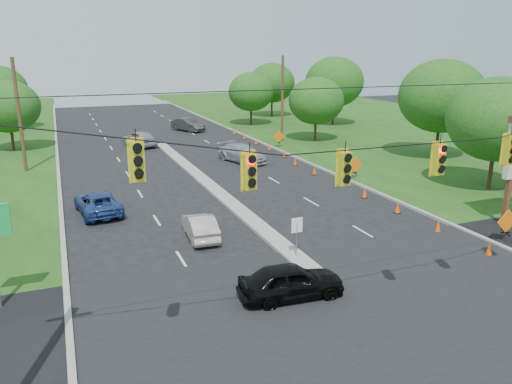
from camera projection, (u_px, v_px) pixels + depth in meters
name	position (u px, v px, depth m)	size (l,w,h in m)	color
ground	(370.00, 321.00, 17.99)	(160.00, 160.00, 0.00)	black
cross_street	(370.00, 321.00, 17.99)	(160.00, 14.00, 0.02)	black
curb_left	(58.00, 169.00, 41.21)	(0.25, 110.00, 0.16)	gray
curb_right	(281.00, 152.00, 48.40)	(0.25, 110.00, 0.16)	gray
median	(206.00, 184.00, 36.76)	(1.00, 34.00, 0.18)	gray
median_sign	(297.00, 230.00, 22.95)	(0.55, 0.06, 2.05)	gray
signal_span	(396.00, 197.00, 15.72)	(25.60, 0.32, 9.00)	#422D1C
utility_pole_far_left	(19.00, 116.00, 39.14)	(0.28, 0.28, 9.00)	#422D1C
utility_pole_far_right	(282.00, 100.00, 52.50)	(0.28, 0.28, 9.00)	#422D1C
cone_0	(489.00, 249.00, 23.68)	(0.32, 0.32, 0.70)	#F74B08
cone_1	(438.00, 226.00, 26.81)	(0.32, 0.32, 0.70)	#F74B08
cone_2	(397.00, 208.00, 29.94)	(0.32, 0.32, 0.70)	#F74B08
cone_3	(365.00, 193.00, 33.07)	(0.32, 0.32, 0.70)	#F74B08
cone_4	(337.00, 181.00, 36.20)	(0.32, 0.32, 0.70)	#F74B08
cone_5	(315.00, 170.00, 39.32)	(0.32, 0.32, 0.70)	#F74B08
cone_6	(295.00, 162.00, 42.45)	(0.32, 0.32, 0.70)	#F74B08
cone_7	(284.00, 153.00, 45.80)	(0.32, 0.32, 0.70)	#F74B08
cone_8	(269.00, 147.00, 48.93)	(0.32, 0.32, 0.70)	#F74B08
cone_9	(256.00, 141.00, 52.06)	(0.32, 0.32, 0.70)	#F74B08
cone_10	(244.00, 136.00, 55.19)	(0.32, 0.32, 0.70)	#F74B08
cone_11	(234.00, 132.00, 58.31)	(0.32, 0.32, 0.70)	#F74B08
work_sign_0	(507.00, 222.00, 25.11)	(1.27, 0.58, 1.37)	black
work_sign_1	(355.00, 165.00, 37.63)	(1.27, 0.58, 1.37)	black
work_sign_2	(279.00, 137.00, 50.14)	(1.27, 0.58, 1.37)	black
tree_5	(8.00, 106.00, 47.59)	(5.88, 5.88, 6.86)	black
tree_7	(498.00, 119.00, 33.77)	(6.72, 6.72, 7.84)	black
tree_8	(442.00, 96.00, 43.97)	(7.56, 7.56, 8.82)	black
tree_9	(316.00, 101.00, 52.90)	(5.88, 5.88, 6.86)	black
tree_10	(334.00, 82.00, 64.35)	(7.56, 7.56, 8.82)	black
tree_11	(272.00, 83.00, 72.93)	(6.72, 6.72, 7.84)	black
tree_12	(251.00, 92.00, 64.71)	(5.88, 5.88, 6.86)	black
black_sedan	(291.00, 281.00, 19.52)	(1.68, 4.18, 1.42)	black
white_sedan	(200.00, 226.00, 25.91)	(1.34, 3.84, 1.27)	#B9A49D
blue_pickup	(98.00, 203.00, 29.78)	(2.20, 4.77, 1.33)	navy
silver_car_far	(242.00, 153.00, 43.82)	(2.14, 5.26, 1.53)	#9A9DAB
silver_car_oncoming	(139.00, 139.00, 50.90)	(1.92, 4.78, 1.63)	#8E93A5
dark_car_receding	(188.00, 125.00, 60.80)	(1.65, 4.74, 1.56)	#2B2B2B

